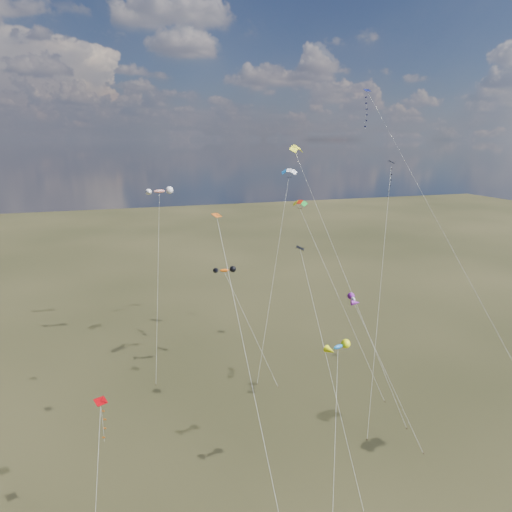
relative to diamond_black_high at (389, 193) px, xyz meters
name	(u,v)px	position (x,y,z in m)	size (l,w,h in m)	color
ground	(313,487)	(-21.74, -22.67, -25.58)	(400.00, 400.00, 0.00)	black
diamond_black_high	(389,193)	(0.00, 0.00, 0.00)	(14.43, 19.98, 30.10)	black
diamond_navy_tall	(380,133)	(-3.99, -2.88, 8.34)	(11.93, 25.77, 39.56)	#131853
diamond_black_mid	(315,308)	(-18.67, -15.44, -9.96)	(1.28, 18.23, 21.38)	black
diamond_red_low	(102,427)	(-40.61, -21.45, -15.68)	(2.23, 7.32, 12.30)	#9E0107
diamond_orange_center	(239,322)	(-28.53, -20.68, -8.15)	(1.09, 23.58, 25.94)	#C05113
parafoil_yellow	(297,149)	(-15.20, -1.61, 6.31)	(9.35, 17.48, 32.71)	yellow
parafoil_blue_white	(289,171)	(-11.11, 11.15, 2.56)	(11.25, 15.06, 28.91)	blue
parafoil_tricolor	(300,203)	(-13.80, 0.14, -0.98)	(8.45, 13.34, 25.32)	#D2CE10
novelty_orange_black	(225,271)	(-23.95, 2.67, -10.31)	(6.99, 7.69, 15.86)	#EF5809
novelty_white_purple	(353,300)	(-11.18, -10.61, -11.46)	(3.68, 12.67, 14.64)	white
novelty_redwhite_stripe	(159,192)	(-30.99, 15.69, -0.43)	(5.17, 14.95, 25.89)	red
novelty_blue_yellow	(338,348)	(-19.49, -22.32, -11.24)	(7.24, 12.20, 14.87)	blue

